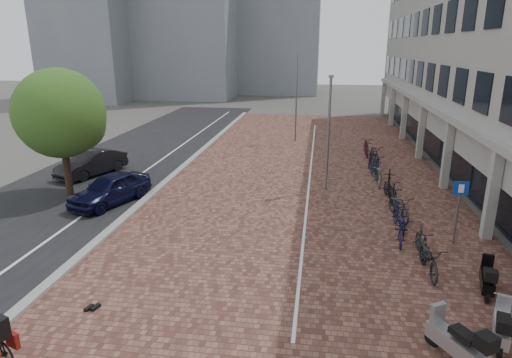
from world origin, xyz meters
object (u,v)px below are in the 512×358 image
object	(u,v)px
parking_sign	(459,203)
car_navy	(110,189)
car_dark	(92,163)
scooter_front	(502,325)
scooter_back	(456,340)
scooter_mid	(488,277)

from	to	relation	value
parking_sign	car_navy	bearing A→B (deg)	173.76
car_navy	car_dark	distance (m)	5.12
car_navy	parking_sign	distance (m)	14.21
car_navy	scooter_front	size ratio (longest dim) A/B	2.60
scooter_back	scooter_mid	bearing A→B (deg)	29.92
parking_sign	car_dark	bearing A→B (deg)	162.50
car_dark	parking_sign	bearing A→B (deg)	0.31
car_navy	parking_sign	size ratio (longest dim) A/B	1.70
car_navy	car_dark	size ratio (longest dim) A/B	0.99
scooter_back	car_navy	bearing A→B (deg)	113.15
scooter_back	parking_sign	xyz separation A→B (m)	(1.71, 6.42, 0.98)
car_navy	scooter_mid	xyz separation A→B (m)	(14.00, -5.54, -0.17)
car_navy	scooter_front	distance (m)	15.66
car_dark	scooter_mid	distance (m)	19.60
scooter_front	parking_sign	bearing A→B (deg)	104.64
car_dark	scooter_front	distance (m)	20.47
scooter_front	scooter_back	world-z (taller)	scooter_back
car_navy	scooter_back	world-z (taller)	car_navy
scooter_front	parking_sign	xyz separation A→B (m)	(0.46, 5.61, 1.04)
scooter_front	scooter_back	distance (m)	1.48
car_dark	parking_sign	xyz separation A→B (m)	(17.07, -6.36, 0.91)
car_dark	scooter_front	bearing A→B (deg)	-15.04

